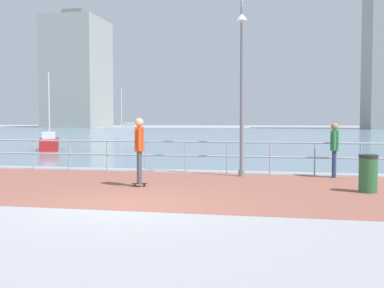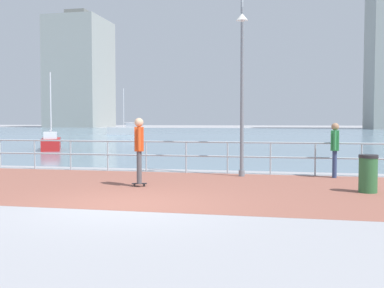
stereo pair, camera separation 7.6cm
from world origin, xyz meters
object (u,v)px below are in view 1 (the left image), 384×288
at_px(trash_bin, 368,173).
at_px(sailboat_navy, 123,130).
at_px(skateboarder, 139,145).
at_px(lamppost, 242,76).
at_px(bystander, 334,145).
at_px(sailboat_teal, 49,143).

height_order(trash_bin, sailboat_navy, sailboat_navy).
bearing_deg(trash_bin, skateboarder, -178.50).
bearing_deg(lamppost, sailboat_navy, 114.65).
height_order(bystander, sailboat_navy, sailboat_navy).
xyz_separation_m(lamppost, bystander, (2.82, 0.41, -2.13)).
relative_size(lamppost, bystander, 3.35).
distance_m(skateboarder, bystander, 6.10).
xyz_separation_m(lamppost, sailboat_teal, (-12.31, 10.62, -2.68)).
xyz_separation_m(lamppost, skateboarder, (-2.48, -2.62, -2.02)).
xyz_separation_m(sailboat_navy, sailboat_teal, (6.21, -29.74, -0.11)).
bearing_deg(skateboarder, bystander, 29.71).
height_order(skateboarder, trash_bin, skateboarder).
distance_m(skateboarder, sailboat_teal, 16.50).
distance_m(bystander, sailboat_teal, 18.26).
relative_size(skateboarder, sailboat_navy, 0.32).
relative_size(lamppost, sailboat_navy, 0.98).
bearing_deg(sailboat_teal, sailboat_navy, 101.79).
height_order(bystander, trash_bin, bystander).
height_order(skateboarder, bystander, skateboarder).
xyz_separation_m(skateboarder, sailboat_navy, (-16.04, 42.98, -0.56)).
bearing_deg(skateboarder, trash_bin, 1.50).
height_order(trash_bin, sailboat_teal, sailboat_teal).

